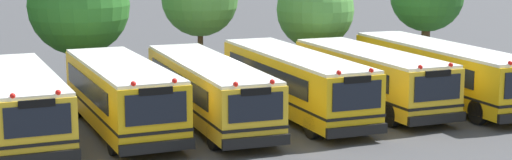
# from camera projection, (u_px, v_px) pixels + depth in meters

# --- Properties ---
(ground_plane) EXTENTS (160.00, 160.00, 0.00)m
(ground_plane) POSITION_uv_depth(u_px,v_px,m) (213.00, 122.00, 31.23)
(ground_plane) COLOR #424244
(school_bus_1) EXTENTS (2.74, 10.00, 2.60)m
(school_bus_1) POSITION_uv_depth(u_px,v_px,m) (20.00, 102.00, 28.45)
(school_bus_1) COLOR yellow
(school_bus_1) RESTS_ON ground_plane
(school_bus_2) EXTENTS (2.77, 9.77, 2.73)m
(school_bus_2) POSITION_uv_depth(u_px,v_px,m) (122.00, 94.00, 29.68)
(school_bus_2) COLOR yellow
(school_bus_2) RESTS_ON ground_plane
(school_bus_3) EXTENTS (2.71, 11.29, 2.59)m
(school_bus_3) POSITION_uv_depth(u_px,v_px,m) (208.00, 88.00, 31.11)
(school_bus_3) COLOR yellow
(school_bus_3) RESTS_ON ground_plane
(school_bus_4) EXTENTS (2.45, 10.88, 2.72)m
(school_bus_4) POSITION_uv_depth(u_px,v_px,m) (294.00, 81.00, 32.41)
(school_bus_4) COLOR yellow
(school_bus_4) RESTS_ON ground_plane
(school_bus_5) EXTENTS (2.62, 10.02, 2.61)m
(school_bus_5) POSITION_uv_depth(u_px,v_px,m) (370.00, 76.00, 33.83)
(school_bus_5) COLOR yellow
(school_bus_5) RESTS_ON ground_plane
(school_bus_6) EXTENTS (2.69, 11.63, 2.70)m
(school_bus_6) POSITION_uv_depth(u_px,v_px,m) (440.00, 71.00, 34.97)
(school_bus_6) COLOR yellow
(school_bus_6) RESTS_ON ground_plane
(tree_2) EXTENTS (4.75, 4.75, 6.56)m
(tree_2) POSITION_uv_depth(u_px,v_px,m) (79.00, 5.00, 36.75)
(tree_2) COLOR #4C3823
(tree_2) RESTS_ON ground_plane
(tree_4) EXTENTS (4.05, 4.05, 5.64)m
(tree_4) POSITION_uv_depth(u_px,v_px,m) (317.00, 10.00, 40.67)
(tree_4) COLOR #4C3823
(tree_4) RESTS_ON ground_plane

